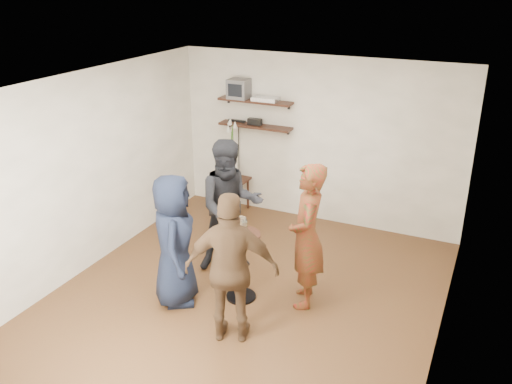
# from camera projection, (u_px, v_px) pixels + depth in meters

# --- Properties ---
(room) EXTENTS (4.58, 5.08, 2.68)m
(room) POSITION_uv_depth(u_px,v_px,m) (247.00, 198.00, 6.22)
(room) COLOR #4A2717
(room) RESTS_ON ground
(shelf_upper) EXTENTS (1.20, 0.25, 0.04)m
(shelf_upper) POSITION_uv_depth(u_px,v_px,m) (255.00, 101.00, 8.39)
(shelf_upper) COLOR black
(shelf_upper) RESTS_ON room
(shelf_lower) EXTENTS (1.20, 0.25, 0.04)m
(shelf_lower) POSITION_uv_depth(u_px,v_px,m) (255.00, 126.00, 8.54)
(shelf_lower) COLOR black
(shelf_lower) RESTS_ON room
(crt_monitor) EXTENTS (0.32, 0.30, 0.30)m
(crt_monitor) POSITION_uv_depth(u_px,v_px,m) (239.00, 89.00, 8.43)
(crt_monitor) COLOR #59595B
(crt_monitor) RESTS_ON shelf_upper
(dvd_deck) EXTENTS (0.40, 0.24, 0.06)m
(dvd_deck) POSITION_uv_depth(u_px,v_px,m) (266.00, 99.00, 8.30)
(dvd_deck) COLOR silver
(dvd_deck) RESTS_ON shelf_upper
(radio) EXTENTS (0.22, 0.10, 0.10)m
(radio) POSITION_uv_depth(u_px,v_px,m) (255.00, 122.00, 8.52)
(radio) COLOR black
(radio) RESTS_ON shelf_lower
(power_strip) EXTENTS (0.30, 0.05, 0.03)m
(power_strip) POSITION_uv_depth(u_px,v_px,m) (237.00, 121.00, 8.71)
(power_strip) COLOR black
(power_strip) RESTS_ON shelf_lower
(side_table) EXTENTS (0.49, 0.49, 0.56)m
(side_table) POSITION_uv_depth(u_px,v_px,m) (233.00, 184.00, 8.90)
(side_table) COLOR black
(side_table) RESTS_ON room
(vase_lilies) EXTENTS (0.20, 0.21, 1.05)m
(vase_lilies) POSITION_uv_depth(u_px,v_px,m) (232.00, 160.00, 8.73)
(vase_lilies) COLOR white
(vase_lilies) RESTS_ON side_table
(drinks_table) EXTENTS (0.47, 0.47, 0.87)m
(drinks_table) POSITION_uv_depth(u_px,v_px,m) (241.00, 257.00, 6.45)
(drinks_table) COLOR black
(drinks_table) RESTS_ON room
(wine_glass_fl) EXTENTS (0.06, 0.06, 0.19)m
(wine_glass_fl) POSITION_uv_depth(u_px,v_px,m) (233.00, 224.00, 6.29)
(wine_glass_fl) COLOR silver
(wine_glass_fl) RESTS_ON drinks_table
(wine_glass_fr) EXTENTS (0.06, 0.06, 0.19)m
(wine_glass_fr) POSITION_uv_depth(u_px,v_px,m) (245.00, 226.00, 6.24)
(wine_glass_fr) COLOR silver
(wine_glass_fr) RESTS_ON drinks_table
(wine_glass_bl) EXTENTS (0.06, 0.06, 0.19)m
(wine_glass_bl) POSITION_uv_depth(u_px,v_px,m) (241.00, 221.00, 6.35)
(wine_glass_bl) COLOR silver
(wine_glass_bl) RESTS_ON drinks_table
(wine_glass_br) EXTENTS (0.07, 0.07, 0.22)m
(wine_glass_br) POSITION_uv_depth(u_px,v_px,m) (243.00, 223.00, 6.26)
(wine_glass_br) COLOR silver
(wine_glass_br) RESTS_ON drinks_table
(person_plaid) EXTENTS (0.60, 0.74, 1.77)m
(person_plaid) POSITION_uv_depth(u_px,v_px,m) (307.00, 236.00, 6.24)
(person_plaid) COLOR red
(person_plaid) RESTS_ON room
(person_dark) EXTENTS (1.10, 1.05, 1.78)m
(person_dark) POSITION_uv_depth(u_px,v_px,m) (230.00, 206.00, 7.02)
(person_dark) COLOR black
(person_dark) RESTS_ON room
(person_navy) EXTENTS (0.83, 0.94, 1.62)m
(person_navy) POSITION_uv_depth(u_px,v_px,m) (174.00, 240.00, 6.30)
(person_navy) COLOR black
(person_navy) RESTS_ON room
(person_brown) EXTENTS (1.07, 0.72, 1.69)m
(person_brown) POSITION_uv_depth(u_px,v_px,m) (232.00, 269.00, 5.62)
(person_brown) COLOR #4E3621
(person_brown) RESTS_ON room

